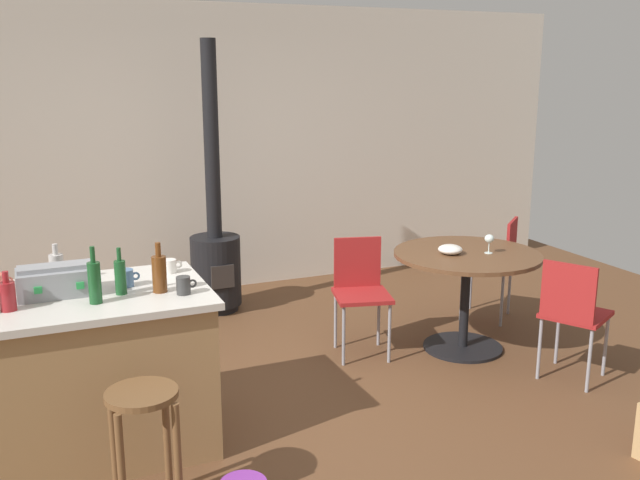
{
  "coord_description": "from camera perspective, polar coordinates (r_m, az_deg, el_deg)",
  "views": [
    {
      "loc": [
        -1.51,
        -3.84,
        2.1
      ],
      "look_at": [
        0.3,
        0.38,
        0.99
      ],
      "focal_mm": 39.65,
      "sensor_mm": 36.0,
      "label": 1
    }
  ],
  "objects": [
    {
      "name": "bottle_4",
      "position": [
        4.3,
        -20.49,
        -2.06
      ],
      "size": [
        0.08,
        0.08,
        0.22
      ],
      "color": "#B7B2AD",
      "rests_on": "kitchen_island"
    },
    {
      "name": "wine_glass",
      "position": [
        5.39,
        13.51,
        0.05
      ],
      "size": [
        0.07,
        0.07,
        0.14
      ],
      "color": "silver",
      "rests_on": "dining_table"
    },
    {
      "name": "dining_table",
      "position": [
        5.44,
        11.71,
        -2.8
      ],
      "size": [
        1.1,
        1.1,
        0.77
      ],
      "color": "black",
      "rests_on": "ground_plane"
    },
    {
      "name": "bottle_5",
      "position": [
        3.94,
        -12.84,
        -2.61
      ],
      "size": [
        0.08,
        0.08,
        0.28
      ],
      "color": "#603314",
      "rests_on": "kitchen_island"
    },
    {
      "name": "wood_stove",
      "position": [
        6.28,
        -8.45,
        -0.77
      ],
      "size": [
        0.44,
        0.45,
        2.35
      ],
      "color": "black",
      "rests_on": "ground_plane"
    },
    {
      "name": "bottle_3",
      "position": [
        3.83,
        -17.74,
        -3.21
      ],
      "size": [
        0.07,
        0.07,
        0.3
      ],
      "color": "#194C23",
      "rests_on": "kitchen_island"
    },
    {
      "name": "folding_chair_left",
      "position": [
        6.19,
        14.02,
        -1.56
      ],
      "size": [
        0.56,
        0.56,
        0.88
      ],
      "color": "maroon",
      "rests_on": "ground_plane"
    },
    {
      "name": "ground_plane",
      "position": [
        4.62,
        -1.66,
        -13.4
      ],
      "size": [
        8.8,
        8.8,
        0.0
      ],
      "primitive_type": "plane",
      "color": "brown"
    },
    {
      "name": "bottle_1",
      "position": [
        3.95,
        -15.81,
        -2.84
      ],
      "size": [
        0.06,
        0.06,
        0.26
      ],
      "color": "#194C23",
      "rests_on": "kitchen_island"
    },
    {
      "name": "folding_chair_far",
      "position": [
        5.1,
        19.72,
        -5.36
      ],
      "size": [
        0.54,
        0.54,
        0.87
      ],
      "color": "maroon",
      "rests_on": "ground_plane"
    },
    {
      "name": "serving_bowl",
      "position": [
        5.32,
        10.47,
        -0.75
      ],
      "size": [
        0.18,
        0.18,
        0.07
      ],
      "primitive_type": "ellipsoid",
      "color": "white",
      "rests_on": "dining_table"
    },
    {
      "name": "wooden_stool",
      "position": [
        3.49,
        -14.05,
        -14.37
      ],
      "size": [
        0.34,
        0.34,
        0.66
      ],
      "color": "brown",
      "rests_on": "ground_plane"
    },
    {
      "name": "cup_0",
      "position": [
        3.89,
        -10.94,
        -3.61
      ],
      "size": [
        0.11,
        0.08,
        0.1
      ],
      "color": "#383838",
      "rests_on": "kitchen_island"
    },
    {
      "name": "bottle_2",
      "position": [
        3.88,
        -23.92,
        -4.11
      ],
      "size": [
        0.08,
        0.08,
        0.2
      ],
      "color": "maroon",
      "rests_on": "kitchen_island"
    },
    {
      "name": "back_wall",
      "position": [
        6.78,
        -10.37,
        7.03
      ],
      "size": [
        8.0,
        0.1,
        2.7
      ],
      "primitive_type": "cube",
      "color": "beige",
      "rests_on": "ground_plane"
    },
    {
      "name": "toolbox",
      "position": [
        4.05,
        -20.4,
        -3.09
      ],
      "size": [
        0.42,
        0.23,
        0.17
      ],
      "color": "gray",
      "rests_on": "kitchen_island"
    },
    {
      "name": "folding_chair_near",
      "position": [
        5.31,
        3.28,
        -3.79
      ],
      "size": [
        0.49,
        0.49,
        0.87
      ],
      "color": "maroon",
      "rests_on": "ground_plane"
    },
    {
      "name": "kitchen_island",
      "position": [
        4.19,
        -18.23,
        -10.12
      ],
      "size": [
        1.35,
        0.9,
        0.92
      ],
      "color": "#A37A4C",
      "rests_on": "ground_plane"
    },
    {
      "name": "cup_3",
      "position": [
        4.31,
        -12.02,
        -2.07
      ],
      "size": [
        0.12,
        0.08,
        0.08
      ],
      "color": "white",
      "rests_on": "kitchen_island"
    },
    {
      "name": "cup_1",
      "position": [
        4.1,
        -15.39,
        -2.97
      ],
      "size": [
        0.12,
        0.09,
        0.1
      ],
      "color": "#4C7099",
      "rests_on": "kitchen_island"
    }
  ]
}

